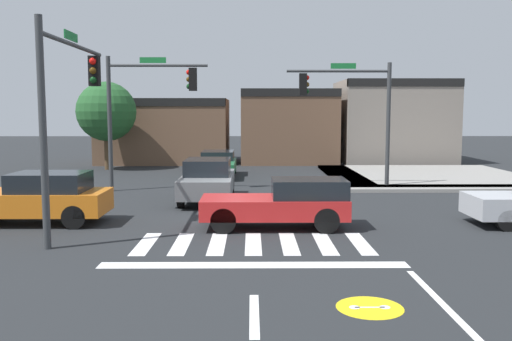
{
  "coord_description": "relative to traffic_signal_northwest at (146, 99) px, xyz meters",
  "views": [
    {
      "loc": [
        -0.05,
        -18.3,
        3.34
      ],
      "look_at": [
        0.11,
        0.27,
        1.38
      ],
      "focal_mm": 38.64,
      "sensor_mm": 36.0,
      "label": 1
    }
  ],
  "objects": [
    {
      "name": "car_green",
      "position": [
        2.64,
        5.4,
        -3.25
      ],
      "size": [
        1.89,
        4.46,
        1.29
      ],
      "rotation": [
        0.0,
        0.0,
        -1.57
      ],
      "color": "#1E6638",
      "rests_on": "ground_plane"
    },
    {
      "name": "car_red",
      "position": [
        5.37,
        -7.63,
        -3.18
      ],
      "size": [
        4.2,
        1.72,
        1.43
      ],
      "rotation": [
        0.0,
        0.0,
        3.14
      ],
      "color": "red",
      "rests_on": "ground_plane"
    },
    {
      "name": "traffic_signal_southwest",
      "position": [
        -0.58,
        -8.05,
        0.01
      ],
      "size": [
        0.32,
        5.3,
        5.63
      ],
      "rotation": [
        0.0,
        0.0,
        1.57
      ],
      "color": "#383A3D",
      "rests_on": "ground_plane"
    },
    {
      "name": "traffic_signal_northeast",
      "position": [
        8.75,
        0.77,
        -0.1
      ],
      "size": [
        4.55,
        0.32,
        5.5
      ],
      "rotation": [
        0.0,
        0.0,
        3.14
      ],
      "color": "#383A3D",
      "rests_on": "ground_plane"
    },
    {
      "name": "storefront_row",
      "position": [
        6.87,
        13.89,
        -1.47
      ],
      "size": [
        23.14,
        6.37,
        5.44
      ],
      "color": "brown",
      "rests_on": "ground_plane"
    },
    {
      "name": "traffic_signal_northwest",
      "position": [
        0.0,
        0.0,
        0.0
      ],
      "size": [
        4.25,
        0.32,
        5.68
      ],
      "color": "#383A3D",
      "rests_on": "ground_plane"
    },
    {
      "name": "crosswalk_near",
      "position": [
        4.48,
        -9.57,
        -3.91
      ],
      "size": [
        5.9,
        2.45,
        0.01
      ],
      "color": "silver",
      "rests_on": "ground_plane"
    },
    {
      "name": "curb_corner_northeast",
      "position": [
        12.97,
        4.35,
        -3.84
      ],
      "size": [
        10.0,
        10.6,
        0.15
      ],
      "color": "gray",
      "rests_on": "ground_plane"
    },
    {
      "name": "car_gray",
      "position": [
        2.78,
        -2.64,
        -3.12
      ],
      "size": [
        1.88,
        4.6,
        1.58
      ],
      "rotation": [
        0.0,
        0.0,
        -1.57
      ],
      "color": "slate",
      "rests_on": "ground_plane"
    },
    {
      "name": "bike_detector_marking",
      "position": [
        6.47,
        -14.23,
        -3.92
      ],
      "size": [
        1.16,
        1.16,
        0.01
      ],
      "color": "yellow",
      "rests_on": "ground_plane"
    },
    {
      "name": "car_orange",
      "position": [
        -2.05,
        -6.92,
        -3.13
      ],
      "size": [
        4.48,
        1.86,
        1.55
      ],
      "rotation": [
        0.0,
        0.0,
        3.14
      ],
      "color": "orange",
      "rests_on": "ground_plane"
    },
    {
      "name": "roadside_tree",
      "position": [
        -4.02,
        8.93,
        -0.54
      ],
      "size": [
        3.46,
        3.46,
        5.13
      ],
      "color": "#4C3823",
      "rests_on": "ground_plane"
    },
    {
      "name": "ground_plane",
      "position": [
        4.48,
        -5.07,
        -3.92
      ],
      "size": [
        120.0,
        120.0,
        0.0
      ],
      "primitive_type": "plane",
      "color": "#232628"
    }
  ]
}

